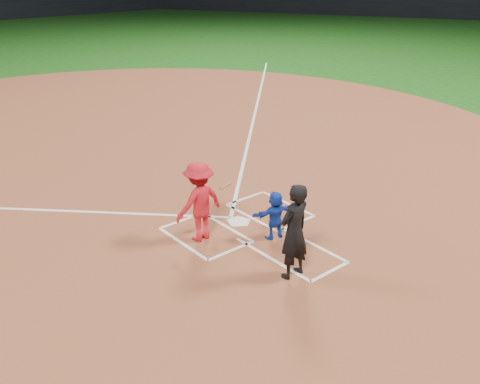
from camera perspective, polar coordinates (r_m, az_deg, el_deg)
ground at (r=12.49m, az=-0.12°, el=-3.27°), size 120.00×120.00×0.00m
home_plate_dirt at (r=17.16m, az=-13.10°, el=3.87°), size 28.00×28.00×0.01m
stadium_wall_right at (r=59.05m, az=17.46°, el=18.92°), size 31.04×52.56×3.20m
home_plate at (r=12.48m, az=-0.12°, el=-3.18°), size 0.60×0.60×0.02m
catcher at (r=11.61m, az=3.77°, el=-2.47°), size 1.06×0.53×1.09m
umpire at (r=10.09m, az=5.78°, el=-4.22°), size 0.73×0.50×1.92m
chalk_markings at (r=16.55m, az=-11.95°, el=3.27°), size 28.35×17.32×0.01m
batter_at_plate at (r=11.42m, az=-4.36°, el=-1.04°), size 1.54×0.78×1.77m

